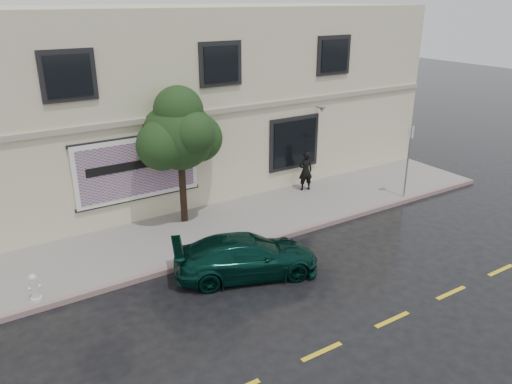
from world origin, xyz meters
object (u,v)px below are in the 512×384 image
fire_hydrant (34,288)px  car (246,256)px  pedestrian (306,171)px  street_tree (180,136)px

fire_hydrant → car: bearing=-33.2°
pedestrian → fire_hydrant: size_ratio=2.15×
car → pedestrian: pedestrian is taller
pedestrian → car: bearing=53.3°
pedestrian → street_tree: 5.73m
fire_hydrant → pedestrian: bearing=-3.0°
street_tree → pedestrian: bearing=1.3°
car → fire_hydrant: (-5.29, 1.58, -0.08)m
car → street_tree: 4.73m
pedestrian → street_tree: street_tree is taller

